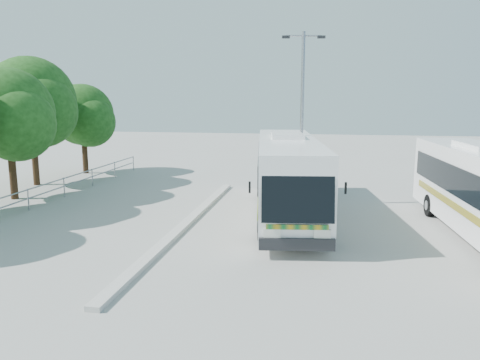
% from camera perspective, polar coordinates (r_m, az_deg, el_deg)
% --- Properties ---
extents(ground, '(100.00, 100.00, 0.00)m').
position_cam_1_polar(ground, '(16.64, -0.72, -7.57)').
color(ground, '#989893').
rests_on(ground, ground).
extents(kerb_divider, '(0.40, 16.00, 0.15)m').
position_cam_1_polar(kerb_divider, '(19.01, -6.45, -5.14)').
color(kerb_divider, '#B2B2AD').
rests_on(kerb_divider, ground).
extents(railing, '(0.06, 22.00, 1.00)m').
position_cam_1_polar(railing, '(23.87, -23.10, -1.14)').
color(railing, gray).
rests_on(railing, ground).
extents(tree_far_c, '(4.97, 4.69, 6.49)m').
position_cam_1_polar(tree_far_c, '(25.60, -26.33, 7.28)').
color(tree_far_c, '#382314').
rests_on(tree_far_c, ground).
extents(tree_far_d, '(5.62, 5.30, 7.33)m').
position_cam_1_polar(tree_far_d, '(29.31, -24.03, 8.76)').
color(tree_far_d, '#382314').
rests_on(tree_far_d, ground).
extents(tree_far_e, '(4.54, 4.28, 5.92)m').
position_cam_1_polar(tree_far_e, '(32.84, -18.52, 7.52)').
color(tree_far_e, '#382314').
rests_on(tree_far_e, ground).
extents(coach_main, '(3.88, 12.07, 3.29)m').
position_cam_1_polar(coach_main, '(20.13, 5.80, 0.76)').
color(coach_main, white).
rests_on(coach_main, ground).
extents(lamppost, '(1.94, 0.52, 7.94)m').
position_cam_1_polar(lamppost, '(21.90, 7.56, 8.26)').
color(lamppost, '#919399').
rests_on(lamppost, ground).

